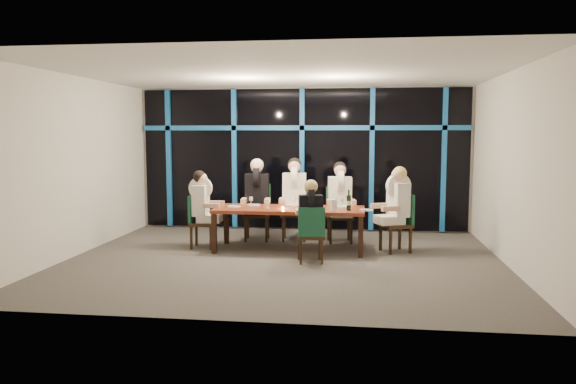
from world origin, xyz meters
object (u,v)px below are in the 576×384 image
object	(u,v)px
chair_near_mid	(311,232)
diner_end_left	(203,198)
diner_far_left	(257,188)
diner_end_right	(396,197)
chair_end_right	(400,220)
wine_bottle	(349,202)
water_pitcher	(333,205)
dining_table	(289,212)
diner_far_right	(340,190)
chair_far_mid	(295,208)
diner_near_mid	(311,208)
chair_far_left	(257,209)
chair_far_right	(339,211)
diner_far_mid	(294,187)
chair_end_left	(199,218)

from	to	relation	value
chair_near_mid	diner_end_left	world-z (taller)	diner_end_left
diner_end_left	diner_far_left	bearing A→B (deg)	-47.35
diner_end_right	chair_end_right	bearing A→B (deg)	90.00
diner_far_left	diner_end_right	xyz separation A→B (m)	(2.57, -0.74, -0.05)
wine_bottle	water_pitcher	size ratio (longest dim) A/B	1.83
dining_table	diner_far_right	xyz separation A→B (m)	(0.85, 0.83, 0.31)
diner_far_left	diner_far_right	xyz separation A→B (m)	(1.58, -0.00, -0.03)
chair_far_mid	wine_bottle	size ratio (longest dim) A/B	3.07
diner_end_right	wine_bottle	size ratio (longest dim) A/B	2.80
diner_far_right	chair_far_mid	bearing A→B (deg)	158.33
wine_bottle	chair_far_mid	bearing A→B (deg)	131.11
diner_far_right	diner_end_right	bearing A→B (deg)	-45.32
diner_near_mid	water_pitcher	world-z (taller)	diner_near_mid
diner_end_right	water_pitcher	size ratio (longest dim) A/B	5.13
chair_far_left	chair_end_right	bearing A→B (deg)	-21.42
dining_table	diner_far_right	size ratio (longest dim) A/B	2.58
chair_far_left	wine_bottle	bearing A→B (deg)	-36.76
diner_end_left	diner_end_right	world-z (taller)	diner_end_right
chair_far_right	chair_end_right	xyz separation A→B (m)	(1.08, -0.79, -0.01)
wine_bottle	chair_far_left	bearing A→B (deg)	147.98
diner_far_left	wine_bottle	bearing A→B (deg)	-34.72
dining_table	chair_far_right	size ratio (longest dim) A/B	2.51
chair_far_left	diner_near_mid	bearing A→B (deg)	-61.12
diner_far_right	diner_end_right	xyz separation A→B (m)	(0.99, -0.74, -0.02)
chair_far_right	diner_end_right	bearing A→B (deg)	-48.04
dining_table	diner_far_mid	world-z (taller)	diner_far_mid
chair_far_left	diner_far_right	world-z (taller)	diner_far_right
diner_end_left	dining_table	bearing A→B (deg)	-92.35
water_pitcher	chair_far_left	bearing A→B (deg)	130.92
wine_bottle	water_pitcher	distance (m)	0.27
chair_far_left	chair_near_mid	xyz separation A→B (m)	(1.20, -1.86, -0.09)
diner_end_left	wine_bottle	world-z (taller)	diner_end_left
chair_far_mid	diner_end_right	distance (m)	2.13
chair_end_right	wine_bottle	bearing A→B (deg)	-95.07
chair_far_right	water_pitcher	size ratio (longest dim) A/B	5.39
diner_near_mid	chair_far_left	bearing A→B (deg)	-67.07
dining_table	diner_far_left	world-z (taller)	diner_far_left
chair_far_left	chair_end_left	distance (m)	1.28
chair_far_right	chair_end_left	world-z (taller)	chair_far_right
chair_far_mid	chair_far_right	world-z (taller)	chair_far_mid
diner_far_mid	chair_far_right	bearing A→B (deg)	-5.59
dining_table	diner_far_right	distance (m)	1.22
chair_far_mid	wine_bottle	xyz separation A→B (m)	(1.06, -1.22, 0.28)
chair_near_mid	diner_far_right	distance (m)	1.87
chair_end_right	diner_near_mid	size ratio (longest dim) A/B	1.15
diner_end_left	chair_end_left	bearing A→B (deg)	90.00
chair_end_left	diner_end_left	xyz separation A→B (m)	(0.08, 0.00, 0.38)
diner_end_left	diner_end_right	size ratio (longest dim) A/B	0.94
chair_end_left	chair_far_mid	bearing A→B (deg)	-59.50
chair_far_left	diner_far_mid	bearing A→B (deg)	-3.15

